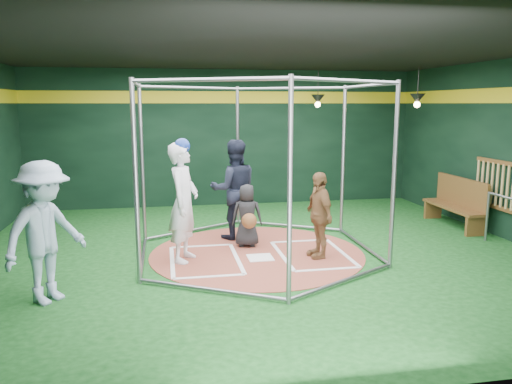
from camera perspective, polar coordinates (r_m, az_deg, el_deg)
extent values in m
cube|color=#0D3A11|center=(8.97, 0.12, -7.11)|extent=(10.00, 9.00, 0.02)
cube|color=black|center=(8.62, 0.13, 15.80)|extent=(10.00, 9.00, 0.02)
cube|color=black|center=(13.05, -3.53, 6.14)|extent=(10.00, 0.10, 3.50)
cube|color=black|center=(4.32, 11.14, -1.99)|extent=(10.00, 0.10, 3.50)
cube|color=gold|center=(13.00, -3.56, 10.75)|extent=(10.00, 0.01, 0.30)
cylinder|color=brown|center=(8.97, 0.12, -7.01)|extent=(3.80, 3.80, 0.01)
cube|color=white|center=(8.68, 0.48, -7.50)|extent=(0.43, 0.43, 0.01)
cube|color=white|center=(9.42, -6.28, -6.16)|extent=(1.10, 0.07, 0.01)
cube|color=white|center=(7.81, -5.34, -9.60)|extent=(1.10, 0.07, 0.01)
cube|color=white|center=(8.59, -9.55, -7.86)|extent=(0.07, 1.70, 0.01)
cube|color=white|center=(8.67, -2.20, -7.55)|extent=(0.07, 1.70, 0.01)
cube|color=white|center=(9.73, 4.99, -5.60)|extent=(1.10, 0.07, 0.01)
cube|color=white|center=(8.18, 8.19, -8.73)|extent=(1.10, 0.07, 0.01)
cube|color=white|center=(8.81, 3.00, -7.26)|extent=(0.07, 1.70, 0.01)
cube|color=white|center=(9.12, 9.78, -6.79)|extent=(0.07, 1.70, 0.01)
cylinder|color=gray|center=(10.28, 9.92, 3.55)|extent=(0.07, 0.07, 3.00)
cylinder|color=gray|center=(10.90, -2.10, 4.06)|extent=(0.07, 0.07, 3.00)
cylinder|color=gray|center=(9.66, -12.88, 3.03)|extent=(0.07, 0.07, 3.00)
cylinder|color=gray|center=(7.38, -13.58, 0.90)|extent=(0.07, 0.07, 3.00)
cylinder|color=gray|center=(6.43, 3.88, -0.16)|extent=(0.07, 0.07, 3.00)
cylinder|color=gray|center=(8.18, 15.50, 1.70)|extent=(0.07, 0.07, 3.00)
cylinder|color=gray|center=(10.48, 3.83, 11.74)|extent=(2.02, 1.20, 0.06)
cylinder|color=gray|center=(10.79, 3.65, -3.84)|extent=(2.02, 1.20, 0.06)
cylinder|color=gray|center=(10.17, -7.35, 11.73)|extent=(2.02, 1.20, 0.06)
cylinder|color=gray|center=(10.49, -6.99, -4.30)|extent=(2.02, 1.20, 0.06)
cylinder|color=gray|center=(8.44, -13.58, 11.90)|extent=(0.06, 2.30, 0.06)
cylinder|color=gray|center=(8.83, -12.80, -7.25)|extent=(0.06, 2.30, 0.06)
cylinder|color=gray|center=(6.74, -5.66, 12.66)|extent=(2.02, 1.20, 0.06)
cylinder|color=gray|center=(7.21, -5.26, -11.03)|extent=(2.02, 1.20, 0.06)
cylinder|color=gray|center=(7.19, 10.76, 12.37)|extent=(2.02, 1.20, 0.06)
cylinder|color=gray|center=(7.63, 10.04, -9.93)|extent=(2.02, 1.20, 0.06)
cylinder|color=gray|center=(9.16, 12.74, 11.77)|extent=(0.06, 2.30, 0.06)
cylinder|color=gray|center=(9.51, 12.06, -5.96)|extent=(0.06, 2.30, 0.06)
cube|color=brown|center=(11.03, 25.86, 3.13)|extent=(0.05, 1.25, 0.08)
cube|color=brown|center=(11.16, 25.50, -1.46)|extent=(0.05, 1.25, 0.08)
cylinder|color=tan|center=(10.76, 26.81, 0.48)|extent=(0.06, 0.06, 0.85)
cylinder|color=tan|center=(10.89, 26.32, 0.62)|extent=(0.06, 0.06, 0.85)
cylinder|color=tan|center=(11.01, 25.83, 0.75)|extent=(0.06, 0.06, 0.85)
cylinder|color=tan|center=(11.14, 25.36, 0.88)|extent=(0.06, 0.06, 0.85)
cylinder|color=tan|center=(11.26, 24.90, 1.01)|extent=(0.06, 0.06, 0.85)
cylinder|color=tan|center=(11.39, 24.45, 1.14)|extent=(0.06, 0.06, 0.85)
cylinder|color=tan|center=(11.52, 24.00, 1.26)|extent=(0.06, 0.06, 0.85)
cone|color=black|center=(12.61, 7.08, 10.49)|extent=(0.34, 0.34, 0.22)
sphere|color=#FFD899|center=(12.61, 7.07, 9.90)|extent=(0.14, 0.14, 0.14)
cylinder|color=black|center=(12.62, 7.12, 12.08)|extent=(0.02, 0.02, 0.70)
cone|color=black|center=(11.83, 17.96, 10.12)|extent=(0.34, 0.34, 0.22)
sphere|color=#FFD899|center=(11.82, 17.92, 9.49)|extent=(0.14, 0.14, 0.14)
cylinder|color=black|center=(11.83, 18.05, 11.81)|extent=(0.02, 0.02, 0.70)
imported|color=silver|center=(8.41, -8.28, -1.19)|extent=(0.70, 0.85, 2.00)
sphere|color=navy|center=(8.28, -8.44, 5.21)|extent=(0.26, 0.26, 0.26)
imported|color=#A47646|center=(8.64, 7.20, -2.60)|extent=(0.47, 0.91, 1.49)
imported|color=black|center=(9.26, -1.04, -2.68)|extent=(0.63, 0.47, 1.17)
sphere|color=brown|center=(9.03, -0.78, -3.32)|extent=(0.28, 0.28, 0.28)
imported|color=black|center=(9.77, -2.52, 0.30)|extent=(0.98, 0.77, 1.95)
imported|color=#96AFC6|center=(7.19, -23.00, -4.29)|extent=(1.33, 1.41, 1.91)
cube|color=brown|center=(11.62, 21.61, -1.63)|extent=(0.43, 1.83, 0.06)
cube|color=brown|center=(11.65, 22.44, 0.03)|extent=(0.06, 1.83, 0.61)
cube|color=brown|center=(11.00, 23.77, -3.60)|extent=(0.41, 0.08, 0.41)
cube|color=brown|center=(12.34, 19.55, -1.91)|extent=(0.41, 0.08, 0.41)
cylinder|color=gray|center=(10.66, 24.91, -2.54)|extent=(0.05, 0.05, 0.97)
cylinder|color=gray|center=(10.15, 26.85, -0.61)|extent=(0.05, 1.08, 0.05)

